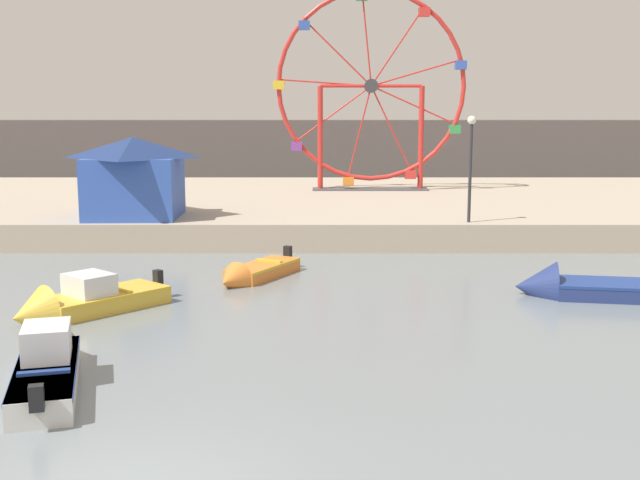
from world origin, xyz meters
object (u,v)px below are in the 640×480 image
ferris_wheel_red_frame (373,90)px  carnival_booth_blue_tent (135,176)px  motorboat_pale_grey (50,361)px  motorboat_navy_blue (593,288)px  motorboat_mustard_yellow (80,303)px  motorboat_orange_hull (254,273)px  promenade_lamp_near (472,153)px

ferris_wheel_red_frame → carnival_booth_blue_tent: (-9.89, -10.56, -3.52)m
motorboat_pale_grey → motorboat_navy_blue: motorboat_pale_grey is taller
motorboat_navy_blue → carnival_booth_blue_tent: bearing=-21.1°
motorboat_mustard_yellow → carnival_booth_blue_tent: 11.21m
motorboat_pale_grey → motorboat_mustard_yellow: bearing=-4.6°
motorboat_mustard_yellow → carnival_booth_blue_tent: (-0.99, 10.92, 2.38)m
motorboat_orange_hull → motorboat_navy_blue: size_ratio=0.68×
motorboat_navy_blue → ferris_wheel_red_frame: (-5.08, 19.51, 5.97)m
motorboat_mustard_yellow → motorboat_navy_blue: bearing=140.3°
promenade_lamp_near → ferris_wheel_red_frame: bearing=103.9°
ferris_wheel_red_frame → carnival_booth_blue_tent: bearing=-133.1°
motorboat_orange_hull → promenade_lamp_near: size_ratio=0.95×
motorboat_pale_grey → ferris_wheel_red_frame: bearing=-31.9°
motorboat_pale_grey → ferris_wheel_red_frame: ferris_wheel_red_frame is taller
motorboat_navy_blue → carnival_booth_blue_tent: (-14.97, 8.95, 2.45)m
motorboat_mustard_yellow → motorboat_navy_blue: size_ratio=0.73×
motorboat_pale_grey → ferris_wheel_red_frame: (8.01, 26.39, 5.86)m
ferris_wheel_red_frame → motorboat_orange_hull: bearing=-105.3°
ferris_wheel_red_frame → motorboat_navy_blue: bearing=-75.4°
motorboat_orange_hull → promenade_lamp_near: promenade_lamp_near is taller
motorboat_orange_hull → motorboat_mustard_yellow: bearing=-16.9°
motorboat_pale_grey → promenade_lamp_near: 18.40m
motorboat_pale_grey → promenade_lamp_near: size_ratio=1.31×
motorboat_mustard_yellow → ferris_wheel_red_frame: (8.91, 21.48, 5.90)m
motorboat_mustard_yellow → ferris_wheel_red_frame: ferris_wheel_red_frame is taller
motorboat_mustard_yellow → ferris_wheel_red_frame: bearing=-160.2°
promenade_lamp_near → motorboat_pale_grey: bearing=-127.3°
motorboat_navy_blue → carnival_booth_blue_tent: carnival_booth_blue_tent is taller
ferris_wheel_red_frame → promenade_lamp_near: bearing=-76.1°
motorboat_mustard_yellow → carnival_booth_blue_tent: carnival_booth_blue_tent is taller
motorboat_orange_hull → motorboat_pale_grey: (-3.27, -9.11, 0.13)m
promenade_lamp_near → motorboat_mustard_yellow: bearing=-141.3°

